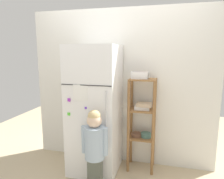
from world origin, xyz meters
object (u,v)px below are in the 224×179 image
fruit_bin (140,76)px  refrigerator (95,110)px  child_standing (95,142)px  pantry_shelf_unit (142,119)px

fruit_bin → refrigerator: bearing=-164.5°
child_standing → fruit_bin: size_ratio=4.38×
refrigerator → fruit_bin: size_ratio=7.64×
refrigerator → pantry_shelf_unit: refrigerator is taller
child_standing → pantry_shelf_unit: bearing=51.3°
child_standing → pantry_shelf_unit: pantry_shelf_unit is taller
pantry_shelf_unit → child_standing: bearing=-128.7°
refrigerator → pantry_shelf_unit: (0.61, 0.16, -0.12)m
child_standing → fruit_bin: fruit_bin is taller
fruit_bin → child_standing: bearing=-126.2°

